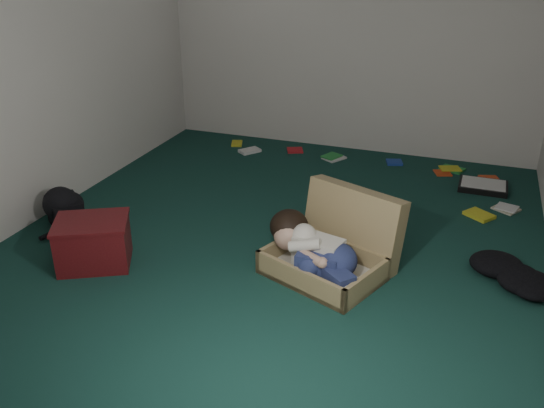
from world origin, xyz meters
The scene contains 11 objects.
floor centered at (0.00, 0.00, 0.00)m, with size 4.50×4.50×0.00m, color #143931.
wall_back centered at (0.00, 2.25, 1.30)m, with size 4.50×4.50×0.00m, color silver.
wall_front centered at (0.00, -2.25, 1.30)m, with size 4.50×4.50×0.00m, color silver.
wall_left centered at (-2.00, 0.00, 1.30)m, with size 4.50×4.50×0.00m, color silver.
suitcase centered at (0.54, -0.31, 0.17)m, with size 0.98×0.97×0.56m.
person centered at (0.42, -0.47, 0.21)m, with size 0.74×0.61×0.35m.
maroon_bin centered at (-1.11, -0.84, 0.18)m, with size 0.63×0.59×0.35m.
backpack centered at (-1.70, -0.40, 0.13)m, with size 0.42×0.34×0.25m, color black, non-canonical shape.
clothing_pile centered at (1.70, -0.07, 0.07)m, with size 0.46×0.38×0.15m, color black, non-canonical shape.
paper_tray centered at (1.50, 1.55, 0.03)m, with size 0.44×0.33×0.06m.
book_scatter centered at (0.60, 1.68, 0.01)m, with size 3.06×1.25×0.02m.
Camera 1 is at (1.32, -3.80, 2.16)m, focal length 38.00 mm.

